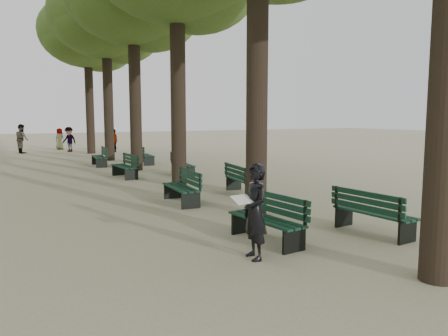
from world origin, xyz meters
name	(u,v)px	position (x,y,z in m)	size (l,w,h in m)	color
ground	(275,257)	(0.00, 0.00, 0.00)	(120.00, 120.00, 0.00)	tan
tree_central_4	(106,16)	(1.50, 18.00, 7.65)	(6.00, 6.00, 9.95)	#33261C
tree_central_5	(87,32)	(1.50, 23.00, 7.65)	(6.00, 6.00, 9.95)	#33261C
bench_left_0	(266,228)	(0.37, 0.84, 0.27)	(0.75, 1.85, 0.92)	black
bench_left_1	(181,194)	(0.37, 5.10, 0.27)	(0.68, 1.83, 0.92)	black
bench_left_2	(125,171)	(0.37, 10.89, 0.27)	(0.68, 1.83, 0.92)	black
bench_left_3	(99,160)	(0.37, 15.45, 0.27)	(0.71, 1.84, 0.92)	black
bench_right_0	(374,221)	(2.63, 0.28, 0.27)	(0.72, 1.84, 0.92)	black
bench_right_1	(243,185)	(2.63, 5.54, 0.27)	(0.81, 1.86, 0.92)	black
bench_right_2	(183,169)	(2.63, 10.37, 0.27)	(0.75, 1.85, 0.92)	black
bench_right_3	(146,159)	(2.63, 15.24, 0.27)	(0.72, 1.84, 0.92)	black
man_with_map	(255,212)	(-0.35, 0.11, 0.82)	(0.63, 0.69, 1.63)	black
pedestrian_d	(60,139)	(0.17, 27.48, 0.77)	(0.75, 0.31, 1.54)	#262628
pedestrian_b	(69,139)	(0.43, 24.90, 0.84)	(1.09, 0.34, 1.68)	#262628
pedestrian_a	(22,139)	(-2.44, 25.27, 0.95)	(0.92, 0.38, 1.90)	#262628
pedestrian_c	(114,141)	(3.04, 23.14, 0.78)	(0.91, 0.31, 1.56)	#262628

